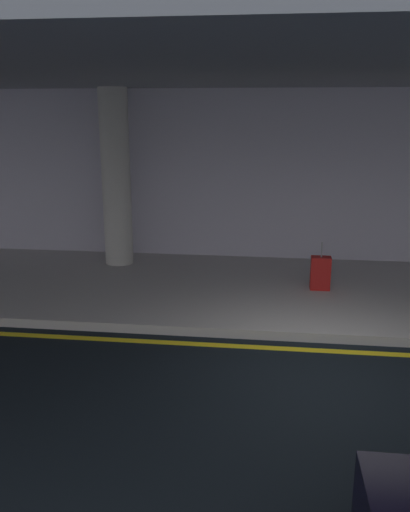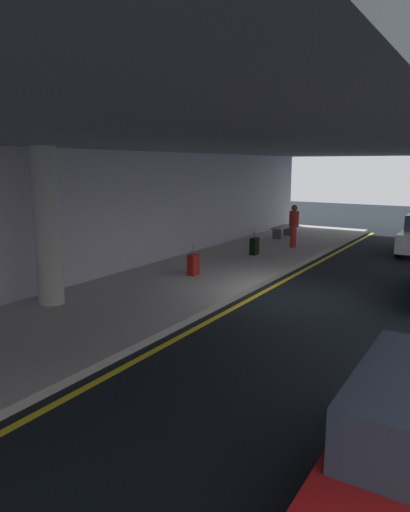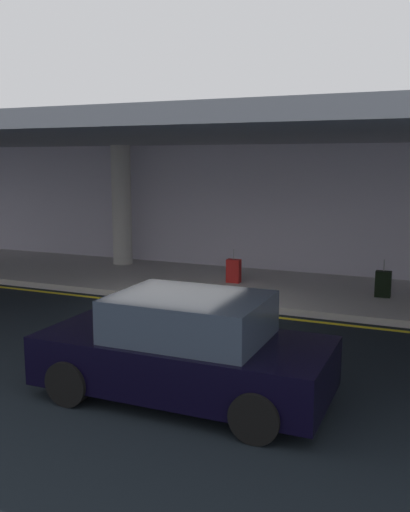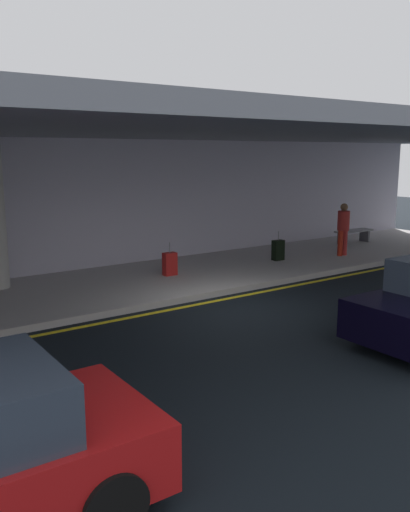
{
  "view_description": "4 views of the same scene",
  "coord_description": "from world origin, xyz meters",
  "px_view_note": "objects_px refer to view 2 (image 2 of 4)",
  "views": [
    {
      "loc": [
        -0.76,
        -6.61,
        3.4
      ],
      "look_at": [
        -1.78,
        1.6,
        1.13
      ],
      "focal_mm": 37.97,
      "sensor_mm": 36.0,
      "label": 1
    },
    {
      "loc": [
        -11.07,
        -4.36,
        3.4
      ],
      "look_at": [
        -0.43,
        2.31,
        0.91
      ],
      "focal_mm": 32.59,
      "sensor_mm": 36.0,
      "label": 2
    },
    {
      "loc": [
        5.29,
        -10.81,
        3.34
      ],
      "look_at": [
        -0.2,
        2.04,
        1.0
      ],
      "focal_mm": 40.07,
      "sensor_mm": 36.0,
      "label": 3
    },
    {
      "loc": [
        -7.17,
        -9.0,
        3.4
      ],
      "look_at": [
        0.27,
        1.59,
        0.9
      ],
      "focal_mm": 37.57,
      "sensor_mm": 36.0,
      "label": 4
    }
  ],
  "objects_px": {
    "support_column_left_mid": "(47,227)",
    "suitcase_upright_secondary": "(254,246)",
    "bench_metal": "(283,229)",
    "traveler_with_luggage": "(294,223)",
    "suitcase_upright_primary": "(193,265)"
  },
  "relations": [
    {
      "from": "support_column_left_mid",
      "to": "suitcase_upright_primary",
      "type": "relative_size",
      "value": 4.06
    },
    {
      "from": "traveler_with_luggage",
      "to": "bench_metal",
      "type": "distance_m",
      "value": 2.73
    },
    {
      "from": "support_column_left_mid",
      "to": "suitcase_upright_secondary",
      "type": "relative_size",
      "value": 4.06
    },
    {
      "from": "traveler_with_luggage",
      "to": "bench_metal",
      "type": "bearing_deg",
      "value": 161.55
    },
    {
      "from": "suitcase_upright_primary",
      "to": "suitcase_upright_secondary",
      "type": "distance_m",
      "value": 3.81
    },
    {
      "from": "suitcase_upright_primary",
      "to": "suitcase_upright_secondary",
      "type": "relative_size",
      "value": 1.0
    },
    {
      "from": "support_column_left_mid",
      "to": "suitcase_upright_secondary",
      "type": "height_order",
      "value": "support_column_left_mid"
    },
    {
      "from": "suitcase_upright_primary",
      "to": "suitcase_upright_secondary",
      "type": "bearing_deg",
      "value": -4.05
    },
    {
      "from": "suitcase_upright_secondary",
      "to": "bench_metal",
      "type": "distance_m",
      "value": 4.54
    },
    {
      "from": "traveler_with_luggage",
      "to": "suitcase_upright_primary",
      "type": "relative_size",
      "value": 1.87
    },
    {
      "from": "traveler_with_luggage",
      "to": "bench_metal",
      "type": "height_order",
      "value": "traveler_with_luggage"
    },
    {
      "from": "traveler_with_luggage",
      "to": "bench_metal",
      "type": "xyz_separation_m",
      "value": [
        2.26,
        1.4,
        -0.61
      ]
    },
    {
      "from": "traveler_with_luggage",
      "to": "suitcase_upright_secondary",
      "type": "relative_size",
      "value": 1.87
    },
    {
      "from": "suitcase_upright_secondary",
      "to": "bench_metal",
      "type": "xyz_separation_m",
      "value": [
        4.47,
        0.78,
        0.04
      ]
    },
    {
      "from": "support_column_left_mid",
      "to": "bench_metal",
      "type": "height_order",
      "value": "support_column_left_mid"
    }
  ]
}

